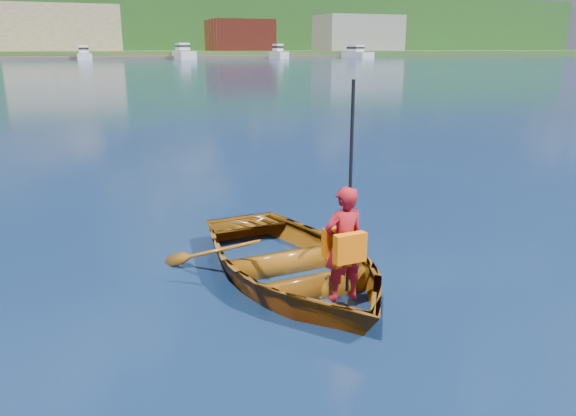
# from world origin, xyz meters

# --- Properties ---
(ground) EXTENTS (600.00, 600.00, 0.00)m
(ground) POSITION_xyz_m (0.00, 0.00, 0.00)
(ground) COLOR #102545
(ground) RESTS_ON ground
(rowboat) EXTENTS (2.80, 3.72, 0.73)m
(rowboat) POSITION_xyz_m (-1.36, -0.30, 0.21)
(rowboat) COLOR brown
(rowboat) RESTS_ON ground
(child_paddler) EXTENTS (0.46, 0.37, 2.22)m
(child_paddler) POSITION_xyz_m (-1.13, -1.18, 0.71)
(child_paddler) COLOR #A3141D
(child_paddler) RESTS_ON ground
(shoreline) EXTENTS (400.00, 140.00, 22.00)m
(shoreline) POSITION_xyz_m (0.00, 236.61, 10.32)
(shoreline) COLOR #375324
(shoreline) RESTS_ON ground
(dock) EXTENTS (159.96, 13.39, 0.80)m
(dock) POSITION_xyz_m (8.26, 148.00, 0.40)
(dock) COLOR brown
(dock) RESTS_ON ground
(waterfront_buildings) EXTENTS (202.00, 16.00, 14.00)m
(waterfront_buildings) POSITION_xyz_m (-7.74, 165.00, 7.74)
(waterfront_buildings) COLOR brown
(waterfront_buildings) RESTS_ON ground
(marina_yachts) EXTENTS (146.30, 13.77, 4.29)m
(marina_yachts) POSITION_xyz_m (5.10, 143.34, 1.35)
(marina_yachts) COLOR white
(marina_yachts) RESTS_ON ground
(hillside_trees) EXTENTS (313.31, 69.50, 22.80)m
(hillside_trees) POSITION_xyz_m (3.54, 247.89, 19.86)
(hillside_trees) COLOR #382314
(hillside_trees) RESTS_ON ground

